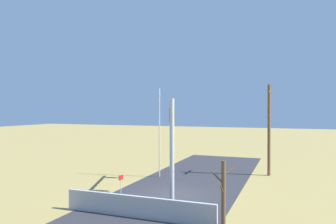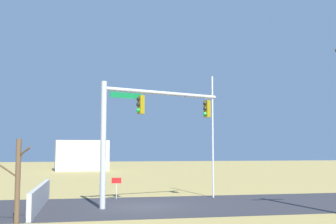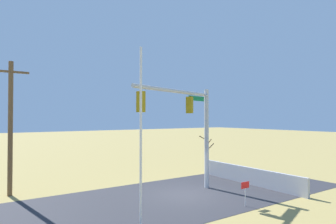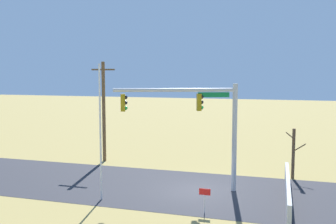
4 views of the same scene
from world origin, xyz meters
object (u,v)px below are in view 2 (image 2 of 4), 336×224
at_px(signal_mast, 138,120).
at_px(distant_building, 81,155).
at_px(flagpole, 213,136).
at_px(bare_tree, 18,180).
at_px(open_sign, 116,183).

bearing_deg(signal_mast, distant_building, -85.11).
relative_size(flagpole, distant_building, 1.05).
height_order(signal_mast, bare_tree, signal_mast).
bearing_deg(signal_mast, open_sign, -75.63).
bearing_deg(open_sign, signal_mast, 104.37).
distance_m(flagpole, open_sign, 6.37).
bearing_deg(bare_tree, flagpole, -144.08).
xyz_separation_m(open_sign, distant_building, (2.43, -34.99, 1.14)).
xyz_separation_m(flagpole, bare_tree, (10.05, 7.28, -1.96)).
bearing_deg(signal_mast, flagpole, -149.40).
bearing_deg(flagpole, signal_mast, 30.60).
bearing_deg(flagpole, distant_building, -77.01).
relative_size(signal_mast, distant_building, 0.95).
bearing_deg(distant_building, bare_tree, 172.18).
height_order(flagpole, bare_tree, flagpole).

